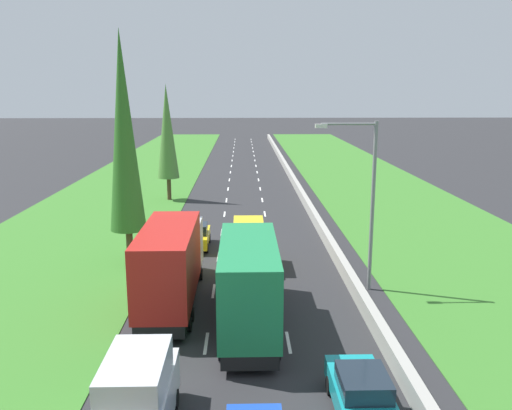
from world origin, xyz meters
The scene contains 14 objects.
ground_plane centered at (0.00, 60.00, 0.00)m, with size 300.00×300.00×0.00m, color #28282B.
grass_verge_left centered at (-12.65, 60.00, 0.02)m, with size 14.00×140.00×0.04m, color #387528.
grass_verge_right centered at (14.35, 60.00, 0.02)m, with size 14.00×140.00×0.04m, color #387528.
median_barrier centered at (5.70, 60.00, 0.42)m, with size 0.44×120.00×0.85m, color #9E9B93.
lane_markings centered at (0.00, 60.00, 0.01)m, with size 3.64×116.00×0.01m.
green_box_truck_centre_lane centered at (0.07, 22.62, 2.18)m, with size 2.46×9.40×4.18m.
silver_van_left_lane centered at (-3.36, 14.76, 1.40)m, with size 1.96×4.90×2.82m.
red_box_truck_left_lane centered at (-3.70, 25.25, 2.18)m, with size 2.46×9.40×4.18m.
yellow_van_centre_lane centered at (0.18, 31.28, 1.40)m, with size 1.96×4.90×2.82m.
yellow_hatchback_left_lane centered at (-3.34, 35.03, 0.84)m, with size 1.74×3.90×1.72m.
teal_sedan_right_lane centered at (3.68, 15.65, 0.81)m, with size 1.82×4.50×1.64m.
poplar_tree_second centered at (-7.14, 31.74, 8.07)m, with size 2.15×2.15×14.04m.
poplar_tree_third centered at (-7.35, 51.32, 6.62)m, with size 2.08×2.08×11.14m.
street_light_mast centered at (6.27, 27.07, 5.23)m, with size 3.20×0.28×9.00m.
Camera 1 is at (-0.17, 0.22, 10.51)m, focal length 37.21 mm.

